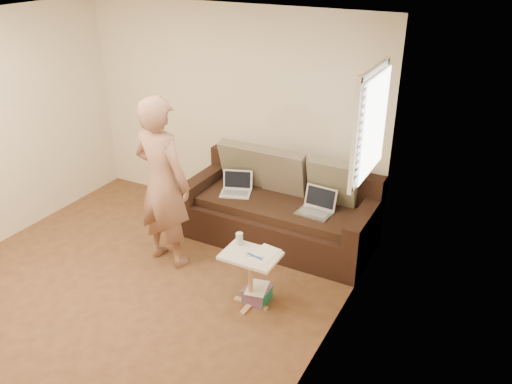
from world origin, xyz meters
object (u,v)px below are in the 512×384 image
striped_box (257,294)px  side_table (251,280)px  laptop_silver (314,214)px  person (163,183)px  laptop_white (235,194)px  drinking_glass (239,239)px  sofa (279,209)px

striped_box → side_table: bearing=-109.7°
laptop_silver → side_table: (-0.18, -1.13, -0.23)m
person → side_table: size_ratio=3.24×
striped_box → laptop_white: bearing=128.6°
laptop_white → person: bearing=-133.7°
person → drinking_glass: 1.07m
sofa → laptop_white: 0.55m
striped_box → laptop_silver: bearing=81.5°
drinking_glass → person: bearing=170.6°
sofa → drinking_glass: 1.13m
laptop_silver → person: person is taller
drinking_glass → striped_box: size_ratio=0.48×
side_table → laptop_white: bearing=125.7°
laptop_silver → person: size_ratio=0.20×
sofa → side_table: sofa is taller
person → drinking_glass: bearing=177.1°
person → side_table: 1.39m
laptop_silver → drinking_glass: bearing=-105.9°
laptop_white → striped_box: laptop_white is taller
striped_box → sofa: bearing=105.5°
laptop_white → striped_box: size_ratio=1.40×
laptop_silver → drinking_glass: (-0.37, -1.02, 0.12)m
side_table → striped_box: (0.03, 0.08, -0.21)m
sofa → side_table: size_ratio=3.76×
laptop_silver → side_table: bearing=-95.5°
drinking_glass → striped_box: bearing=-8.0°
sofa → laptop_white: size_ratio=6.28×
person → laptop_silver: bearing=-141.8°
side_table → drinking_glass: (-0.18, 0.11, 0.35)m
laptop_silver → laptop_white: laptop_white is taller
laptop_silver → sofa: bearing=173.3°
laptop_silver → side_table: size_ratio=0.64×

